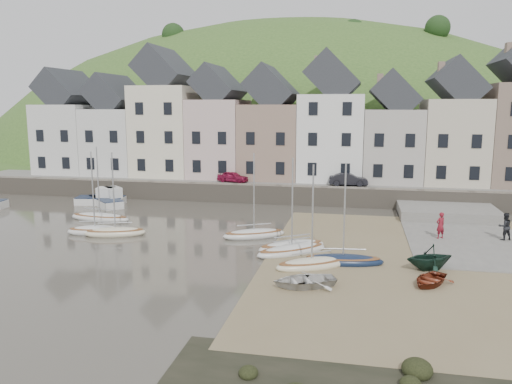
% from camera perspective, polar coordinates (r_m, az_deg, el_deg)
% --- Properties ---
extents(ground, '(160.00, 160.00, 0.00)m').
position_cam_1_polar(ground, '(32.69, -2.13, -6.94)').
color(ground, '#403C32').
rests_on(ground, ground).
extents(quay_land, '(90.00, 30.00, 1.50)m').
position_cam_1_polar(quay_land, '(63.45, 4.72, 1.88)').
color(quay_land, '#365622').
rests_on(quay_land, ground).
extents(quay_street, '(70.00, 7.00, 0.10)m').
position_cam_1_polar(quay_street, '(52.05, 3.21, 1.06)').
color(quay_street, slate).
rests_on(quay_street, quay_land).
extents(seawall, '(70.00, 1.20, 1.80)m').
position_cam_1_polar(seawall, '(48.74, 2.60, -0.30)').
color(seawall, slate).
rests_on(seawall, ground).
extents(beach, '(18.00, 26.00, 0.06)m').
position_cam_1_polar(beach, '(32.01, 17.56, -7.70)').
color(beach, '#7A694A').
rests_on(beach, ground).
extents(slipway, '(8.00, 18.00, 0.12)m').
position_cam_1_polar(slipway, '(40.24, 22.10, -4.38)').
color(slipway, slate).
rests_on(slipway, ground).
extents(hillside, '(134.40, 84.00, 84.00)m').
position_cam_1_polar(hillside, '(95.28, 3.61, -6.99)').
color(hillside, '#365622').
rests_on(hillside, ground).
extents(townhouse_terrace, '(61.05, 8.00, 13.93)m').
position_cam_1_polar(townhouse_terrace, '(54.75, 5.65, 7.53)').
color(townhouse_terrace, silver).
rests_on(townhouse_terrace, quay_land).
extents(sailboat_0, '(5.52, 2.03, 6.32)m').
position_cam_1_polar(sailboat_0, '(43.73, -17.24, -2.75)').
color(sailboat_0, silver).
rests_on(sailboat_0, ground).
extents(sailboat_1, '(4.29, 2.45, 6.32)m').
position_cam_1_polar(sailboat_1, '(39.30, -17.75, -4.14)').
color(sailboat_1, silver).
rests_on(sailboat_1, ground).
extents(sailboat_2, '(4.66, 2.81, 6.32)m').
position_cam_1_polar(sailboat_2, '(38.34, -15.62, -4.38)').
color(sailboat_2, beige).
rests_on(sailboat_2, ground).
extents(sailboat_3, '(4.78, 3.48, 6.32)m').
position_cam_1_polar(sailboat_3, '(36.42, -0.23, -4.76)').
color(sailboat_3, silver).
rests_on(sailboat_3, ground).
extents(sailboat_4, '(4.77, 3.85, 6.32)m').
position_cam_1_polar(sailboat_4, '(33.41, 4.08, -6.12)').
color(sailboat_4, silver).
rests_on(sailboat_4, ground).
extents(sailboat_5, '(4.94, 2.01, 6.32)m').
position_cam_1_polar(sailboat_5, '(30.83, 9.83, -7.60)').
color(sailboat_5, '#121F39').
rests_on(sailboat_5, ground).
extents(sailboat_6, '(4.84, 4.29, 6.32)m').
position_cam_1_polar(sailboat_6, '(32.49, 4.07, -6.58)').
color(sailboat_6, silver).
rests_on(sailboat_6, ground).
extents(sailboat_7, '(4.62, 3.53, 6.32)m').
position_cam_1_polar(sailboat_7, '(29.87, 6.32, -8.09)').
color(sailboat_7, beige).
rests_on(sailboat_7, ground).
extents(motorboat_0, '(4.77, 2.40, 1.70)m').
position_cam_1_polar(motorboat_0, '(50.65, -17.05, -0.70)').
color(motorboat_0, silver).
rests_on(motorboat_0, ground).
extents(motorboat_2, '(4.96, 4.78, 1.70)m').
position_cam_1_polar(motorboat_2, '(50.04, -16.48, -0.80)').
color(motorboat_2, silver).
rests_on(motorboat_2, ground).
extents(rowboat_white, '(3.99, 3.49, 0.69)m').
position_cam_1_polar(rowboat_white, '(26.73, 5.46, -9.91)').
color(rowboat_white, silver).
rests_on(rowboat_white, beach).
extents(rowboat_green, '(3.63, 3.44, 1.50)m').
position_cam_1_polar(rowboat_green, '(30.77, 19.04, -6.97)').
color(rowboat_green, black).
rests_on(rowboat_green, beach).
extents(rowboat_red, '(3.04, 3.32, 0.56)m').
position_cam_1_polar(rowboat_red, '(28.42, 19.07, -9.35)').
color(rowboat_red, maroon).
rests_on(rowboat_red, beach).
extents(person_red, '(0.82, 0.75, 1.88)m').
position_cam_1_polar(person_red, '(37.85, 20.15, -3.56)').
color(person_red, maroon).
rests_on(person_red, slipway).
extents(person_dark, '(1.11, 0.97, 1.92)m').
position_cam_1_polar(person_dark, '(39.20, 26.34, -3.51)').
color(person_dark, black).
rests_on(person_dark, slipway).
extents(car_left, '(3.44, 1.93, 1.10)m').
position_cam_1_polar(car_left, '(52.00, -2.64, 1.73)').
color(car_left, maroon).
rests_on(car_left, quay_street).
extents(car_right, '(3.83, 1.49, 1.24)m').
position_cam_1_polar(car_right, '(50.43, 10.42, 1.41)').
color(car_right, black).
rests_on(car_right, quay_street).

